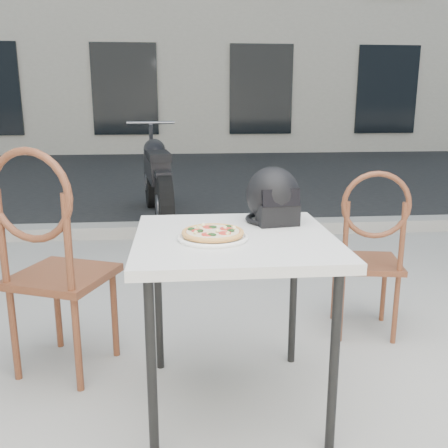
{
  "coord_description": "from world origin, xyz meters",
  "views": [
    {
      "loc": [
        -0.46,
        -1.93,
        1.33
      ],
      "look_at": [
        -0.27,
        0.06,
        0.83
      ],
      "focal_mm": 40.0,
      "sensor_mm": 36.0,
      "label": 1
    }
  ],
  "objects": [
    {
      "name": "curb",
      "position": [
        0.0,
        3.0,
        0.06
      ],
      "size": [
        30.0,
        0.25,
        0.12
      ],
      "primitive_type": "cube",
      "color": "gray",
      "rests_on": "ground"
    },
    {
      "name": "motorcycle",
      "position": [
        -0.69,
        3.67,
        0.48
      ],
      "size": [
        0.57,
        2.19,
        1.09
      ],
      "rotation": [
        0.0,
        0.0,
        0.13
      ],
      "color": "black",
      "rests_on": "street_asphalt"
    },
    {
      "name": "street_asphalt",
      "position": [
        0.0,
        7.0,
        0.0
      ],
      "size": [
        30.0,
        8.0,
        0.0
      ],
      "primitive_type": "cube",
      "color": "black",
      "rests_on": "ground"
    },
    {
      "name": "pizza",
      "position": [
        -0.32,
        0.01,
        0.81
      ],
      "size": [
        0.31,
        0.31,
        0.03
      ],
      "rotation": [
        0.0,
        0.0,
        0.29
      ],
      "color": "#E4A353",
      "rests_on": "plate"
    },
    {
      "name": "plate",
      "position": [
        -0.32,
        0.01,
        0.79
      ],
      "size": [
        0.37,
        0.37,
        0.02
      ],
      "rotation": [
        0.0,
        0.0,
        -0.34
      ],
      "color": "white",
      "rests_on": "cafe_table_main"
    },
    {
      "name": "cafe_chair_side",
      "position": [
        -1.06,
        0.38,
        0.63
      ],
      "size": [
        0.57,
        0.57,
        1.14
      ],
      "rotation": [
        0.0,
        0.0,
        2.75
      ],
      "color": "brown",
      "rests_on": "ground"
    },
    {
      "name": "ground",
      "position": [
        0.0,
        0.0,
        0.0
      ],
      "size": [
        80.0,
        80.0,
        0.0
      ],
      "primitive_type": "plane",
      "color": "#9D9B95",
      "rests_on": "ground"
    },
    {
      "name": "helmet",
      "position": [
        -0.03,
        0.29,
        0.9
      ],
      "size": [
        0.28,
        0.29,
        0.25
      ],
      "rotation": [
        0.0,
        0.0,
        0.15
      ],
      "color": "black",
      "rests_on": "cafe_table_main"
    },
    {
      "name": "cafe_table_main",
      "position": [
        -0.23,
        0.06,
        0.71
      ],
      "size": [
        0.83,
        0.83,
        0.78
      ],
      "rotation": [
        0.0,
        0.0,
        -0.0
      ],
      "color": "silver",
      "rests_on": "ground"
    },
    {
      "name": "building_across",
      "position": [
        -0.0,
        13.99,
        3.5
      ],
      "size": [
        16.0,
        6.06,
        7.0
      ],
      "color": "beige",
      "rests_on": "ground"
    },
    {
      "name": "cafe_chair_main",
      "position": [
        0.6,
        0.65,
        0.54
      ],
      "size": [
        0.43,
        0.43,
        0.98
      ],
      "rotation": [
        0.0,
        0.0,
        2.96
      ],
      "color": "brown",
      "rests_on": "ground"
    }
  ]
}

